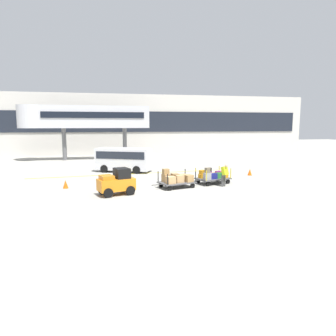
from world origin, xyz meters
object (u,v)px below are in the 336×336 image
Objects in this scene: baggage_tug at (117,182)px; shuttle_van at (124,158)px; baggage_cart_middle at (213,176)px; safety_cone_near at (250,172)px; safety_cone_far at (66,184)px; baggage_handler at (224,174)px; baggage_cart_lead at (176,179)px.

baggage_tug is 9.09m from shuttle_van.
baggage_cart_middle reaches higher than safety_cone_near.
baggage_handler is at bearing -8.61° from safety_cone_far.
safety_cone_near is 14.49m from safety_cone_far.
shuttle_van is 9.37× the size of safety_cone_far.
baggage_cart_lead is 8.38m from shuttle_van.
safety_cone_far is (-3.24, 2.56, -0.48)m from baggage_tug.
shuttle_van is (-2.95, 7.81, 0.67)m from baggage_cart_lead.
safety_cone_far is (-14.30, -2.34, 0.00)m from safety_cone_near.
baggage_handler is at bearing -69.40° from baggage_cart_middle.
shuttle_van reaches higher than safety_cone_far.
baggage_cart_lead is 1.00× the size of baggage_cart_middle.
baggage_cart_lead reaches higher than safety_cone_far.
baggage_tug is at bearing -162.99° from baggage_cart_lead.
baggage_tug reaches higher than baggage_handler.
safety_cone_near and safety_cone_far have the same top height.
baggage_cart_lead is at bearing -162.44° from baggage_cart_middle.
baggage_cart_lead is 7.32m from safety_cone_far.
baggage_tug reaches higher than safety_cone_near.
safety_cone_far is (-10.03, 0.45, -0.27)m from baggage_cart_middle.
safety_cone_near is 1.00× the size of safety_cone_far.
baggage_cart_middle is at bearing 110.60° from baggage_handler.
baggage_handler is 10.59m from safety_cone_far.
baggage_cart_lead reaches higher than baggage_cart_middle.
baggage_cart_lead is at bearing 175.87° from baggage_handler.
baggage_tug is at bearing -156.14° from safety_cone_near.
baggage_tug is 0.45× the size of shuttle_van.
baggage_tug is 1.49× the size of baggage_handler.
shuttle_van is 9.37× the size of safety_cone_near.
safety_cone_far is (-7.19, 1.35, -0.29)m from baggage_cart_lead.
shuttle_van is (-5.79, 6.91, 0.69)m from baggage_cart_middle.
safety_cone_near is at bearing 33.10° from baggage_cart_middle.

